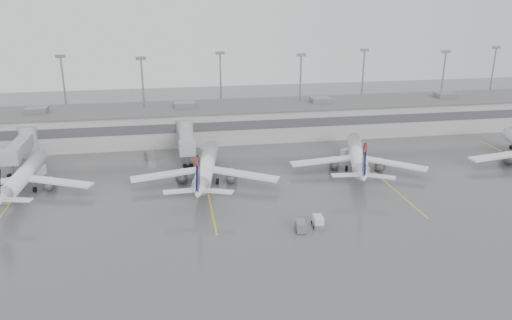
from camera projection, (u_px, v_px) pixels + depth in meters
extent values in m
plane|color=#525254|center=(334.00, 238.00, 75.88)|extent=(260.00, 260.00, 0.00)
cube|color=#A6A6A1|center=(264.00, 120.00, 128.69)|extent=(150.00, 16.00, 8.00)
cube|color=#47474C|center=(270.00, 124.00, 120.86)|extent=(150.00, 0.15, 2.20)
cube|color=#606060|center=(264.00, 105.00, 127.38)|extent=(152.00, 17.00, 0.30)
cube|color=slate|center=(36.00, 110.00, 118.28)|extent=(5.00, 4.00, 1.30)
cube|color=slate|center=(445.00, 95.00, 135.20)|extent=(5.00, 4.00, 1.30)
cylinder|color=gray|center=(65.00, 97.00, 127.56)|extent=(0.44, 0.44, 20.00)
cube|color=slate|center=(60.00, 56.00, 124.27)|extent=(2.40, 0.50, 0.80)
cylinder|color=gray|center=(144.00, 100.00, 123.79)|extent=(0.44, 0.44, 20.00)
cube|color=slate|center=(141.00, 58.00, 120.50)|extent=(2.40, 0.50, 0.80)
cylinder|color=gray|center=(221.00, 92.00, 134.01)|extent=(0.44, 0.44, 20.00)
cube|color=slate|center=(220.00, 53.00, 130.72)|extent=(2.40, 0.50, 0.80)
cylinder|color=gray|center=(300.00, 94.00, 130.23)|extent=(0.44, 0.44, 20.00)
cube|color=slate|center=(301.00, 55.00, 126.94)|extent=(2.40, 0.50, 0.80)
cylinder|color=gray|center=(362.00, 87.00, 140.45)|extent=(0.44, 0.44, 20.00)
cube|color=slate|center=(365.00, 50.00, 137.16)|extent=(2.40, 0.50, 0.80)
cylinder|color=gray|center=(442.00, 90.00, 136.68)|extent=(0.44, 0.44, 20.00)
cube|color=slate|center=(446.00, 52.00, 133.39)|extent=(2.40, 0.50, 0.80)
cylinder|color=gray|center=(491.00, 83.00, 146.90)|extent=(0.44, 0.44, 20.00)
cube|color=slate|center=(496.00, 47.00, 143.61)|extent=(2.40, 0.50, 0.80)
cylinder|color=#939597|center=(29.00, 141.00, 112.44)|extent=(4.00, 4.00, 7.00)
cube|color=#939597|center=(21.00, 146.00, 106.12)|extent=(2.80, 13.00, 2.60)
cube|color=#939597|center=(10.00, 157.00, 99.13)|extent=(3.40, 2.40, 3.00)
cylinder|color=gray|center=(13.00, 171.00, 100.06)|extent=(0.70, 0.70, 2.80)
cube|color=black|center=(13.00, 176.00, 100.40)|extent=(2.20, 1.20, 0.70)
cylinder|color=#939597|center=(185.00, 134.00, 118.09)|extent=(4.00, 4.00, 7.00)
cube|color=#939597|center=(186.00, 138.00, 111.76)|extent=(2.80, 13.00, 2.60)
cube|color=#939597|center=(187.00, 148.00, 104.77)|extent=(3.40, 2.40, 3.00)
cylinder|color=gray|center=(188.00, 161.00, 105.70)|extent=(0.70, 0.70, 2.80)
cube|color=black|center=(188.00, 166.00, 106.04)|extent=(2.20, 1.20, 0.70)
cube|color=yellow|center=(13.00, 200.00, 89.80)|extent=(0.25, 40.00, 0.01)
cube|color=yellow|center=(207.00, 187.00, 95.44)|extent=(0.25, 40.00, 0.01)
cube|color=yellow|center=(379.00, 176.00, 101.08)|extent=(0.25, 40.00, 0.01)
cylinder|color=white|center=(25.00, 174.00, 93.85)|extent=(3.89, 21.61, 2.93)
cone|color=white|center=(42.00, 154.00, 105.23)|extent=(3.05, 2.86, 2.93)
cone|color=white|center=(0.00, 200.00, 81.52)|extent=(3.15, 5.01, 2.93)
cube|color=white|center=(59.00, 182.00, 92.35)|extent=(12.79, 6.84, 0.34)
cylinder|color=black|center=(40.00, 171.00, 102.92)|extent=(0.38, 0.89, 0.88)
cylinder|color=black|center=(12.00, 191.00, 92.54)|extent=(0.49, 1.09, 1.08)
cylinder|color=black|center=(35.00, 189.00, 93.03)|extent=(0.49, 1.09, 1.08)
cylinder|color=white|center=(207.00, 165.00, 98.13)|extent=(7.01, 23.42, 3.17)
cone|color=white|center=(212.00, 146.00, 110.51)|extent=(3.62, 3.44, 3.17)
cone|color=white|center=(199.00, 190.00, 84.70)|extent=(4.01, 5.73, 3.17)
cube|color=white|center=(167.00, 174.00, 95.58)|extent=(13.97, 4.71, 0.37)
cube|color=white|center=(244.00, 174.00, 95.62)|extent=(13.43, 8.80, 0.37)
cube|color=black|center=(198.00, 174.00, 83.22)|extent=(1.31, 5.91, 6.90)
cube|color=#9D1B0C|center=(197.00, 162.00, 81.03)|extent=(0.67, 2.16, 2.00)
cylinder|color=black|center=(211.00, 162.00, 107.99)|extent=(0.52, 1.00, 0.95)
cylinder|color=black|center=(195.00, 181.00, 96.96)|extent=(0.66, 1.22, 1.16)
cylinder|color=black|center=(217.00, 181.00, 96.97)|extent=(0.66, 1.22, 1.16)
cylinder|color=white|center=(357.00, 154.00, 104.96)|extent=(9.42, 22.64, 3.09)
cone|color=white|center=(353.00, 137.00, 116.99)|extent=(3.79, 3.65, 3.09)
cone|color=white|center=(363.00, 175.00, 91.93)|extent=(4.43, 5.82, 3.09)
cube|color=white|center=(323.00, 161.00, 103.31)|extent=(13.47, 3.03, 0.36)
cube|color=white|center=(394.00, 164.00, 101.71)|extent=(12.57, 9.81, 0.36)
cube|color=black|center=(364.00, 160.00, 90.48)|extent=(1.95, 5.66, 6.75)
cube|color=#9D1B0C|center=(366.00, 149.00, 88.36)|extent=(0.89, 2.09, 1.96)
cylinder|color=black|center=(353.00, 152.00, 114.54)|extent=(0.61, 0.99, 0.93)
cylinder|color=black|center=(346.00, 168.00, 104.08)|extent=(0.77, 1.22, 1.13)
cylinder|color=black|center=(368.00, 169.00, 103.60)|extent=(0.77, 1.22, 1.13)
cone|color=white|center=(506.00, 132.00, 120.89)|extent=(3.87, 3.71, 3.25)
cube|color=white|center=(501.00, 156.00, 106.11)|extent=(14.25, 3.87, 0.38)
cylinder|color=black|center=(511.00, 147.00, 118.30)|extent=(0.60, 1.04, 0.97)
cube|color=silver|center=(318.00, 221.00, 79.44)|extent=(1.64, 2.44, 1.75)
cube|color=slate|center=(318.00, 224.00, 79.62)|extent=(1.86, 2.84, 0.68)
cylinder|color=black|center=(312.00, 222.00, 80.49)|extent=(0.26, 0.56, 0.54)
cylinder|color=black|center=(321.00, 222.00, 80.62)|extent=(0.26, 0.56, 0.54)
cylinder|color=black|center=(314.00, 228.00, 78.65)|extent=(0.26, 0.56, 0.54)
cylinder|color=black|center=(324.00, 227.00, 78.79)|extent=(0.26, 0.56, 0.54)
cube|color=slate|center=(301.00, 226.00, 77.81)|extent=(1.66, 2.67, 1.56)
cylinder|color=black|center=(295.00, 227.00, 78.82)|extent=(0.24, 0.53, 0.51)
cylinder|color=black|center=(306.00, 232.00, 77.20)|extent=(0.24, 0.53, 0.51)
cube|color=silver|center=(38.00, 170.00, 102.13)|extent=(2.88, 2.19, 1.84)
cube|color=silver|center=(206.00, 152.00, 113.88)|extent=(2.70, 2.24, 1.64)
cube|color=silver|center=(346.00, 153.00, 113.27)|extent=(2.76, 2.32, 1.67)
cube|color=slate|center=(150.00, 155.00, 111.09)|extent=(2.56, 3.24, 1.77)
cone|color=#F86605|center=(84.00, 166.00, 106.01)|extent=(0.47, 0.47, 0.75)
cone|color=#F86605|center=(203.00, 170.00, 103.45)|extent=(0.50, 0.50, 0.79)
cone|color=#F86605|center=(362.00, 155.00, 113.24)|extent=(0.46, 0.46, 0.74)
cone|color=#F86605|center=(493.00, 155.00, 113.35)|extent=(0.48, 0.48, 0.76)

